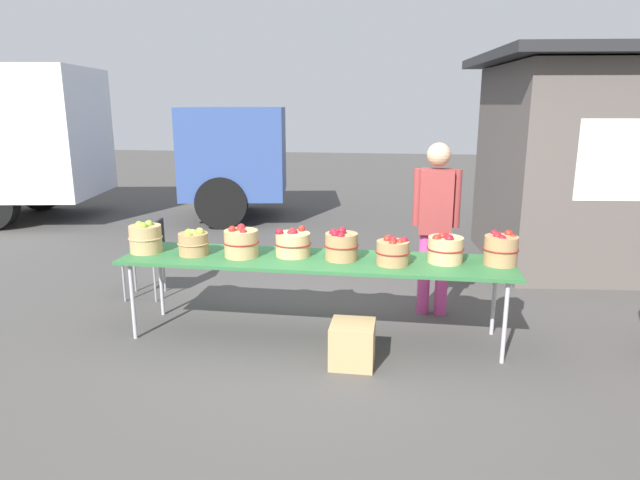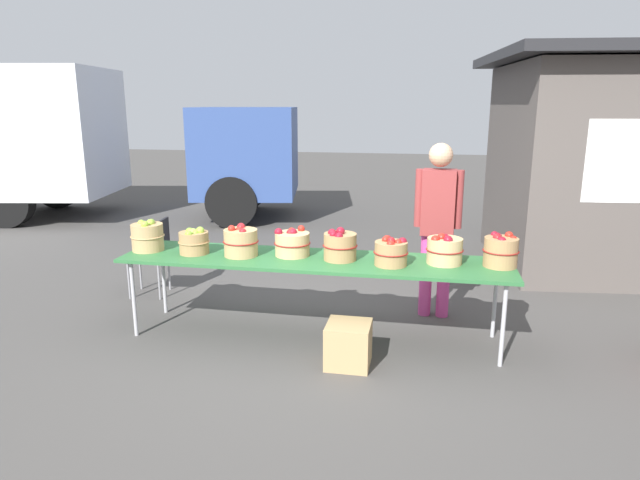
{
  "view_description": "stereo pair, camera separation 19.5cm",
  "coord_description": "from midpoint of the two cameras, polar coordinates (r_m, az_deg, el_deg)",
  "views": [
    {
      "loc": [
        0.78,
        -4.72,
        2.1
      ],
      "look_at": [
        0.0,
        0.3,
        0.85
      ],
      "focal_mm": 31.05,
      "sensor_mm": 36.0,
      "label": 1
    },
    {
      "loc": [
        0.97,
        -4.69,
        2.1
      ],
      "look_at": [
        0.0,
        0.3,
        0.85
      ],
      "focal_mm": 31.05,
      "sensor_mm": 36.0,
      "label": 2
    }
  ],
  "objects": [
    {
      "name": "food_kiosk",
      "position": [
        8.21,
        27.36,
        7.29
      ],
      "size": [
        3.78,
        3.24,
        2.74
      ],
      "rotation": [
        0.0,
        0.0,
        0.1
      ],
      "color": "#59514C",
      "rests_on": "ground"
    },
    {
      "name": "apple_basket_red_0",
      "position": [
        5.08,
        -9.22,
        -0.26
      ],
      "size": [
        0.33,
        0.33,
        0.29
      ],
      "color": "tan",
      "rests_on": "market_table"
    },
    {
      "name": "apple_basket_red_4",
      "position": [
        4.93,
        11.68,
        -0.88
      ],
      "size": [
        0.32,
        0.32,
        0.27
      ],
      "color": "tan",
      "rests_on": "market_table"
    },
    {
      "name": "apple_basket_green_0",
      "position": [
        5.45,
        -18.51,
        0.2
      ],
      "size": [
        0.31,
        0.31,
        0.3
      ],
      "color": "tan",
      "rests_on": "market_table"
    },
    {
      "name": "apple_basket_red_1",
      "position": [
        5.05,
        -3.92,
        -0.36
      ],
      "size": [
        0.34,
        0.34,
        0.26
      ],
      "color": "tan",
      "rests_on": "market_table"
    },
    {
      "name": "folding_chair",
      "position": [
        6.42,
        -18.05,
        -1.25
      ],
      "size": [
        0.45,
        0.45,
        0.86
      ],
      "rotation": [
        0.0,
        0.0,
        4.85
      ],
      "color": "black",
      "rests_on": "ground"
    },
    {
      "name": "apple_basket_green_1",
      "position": [
        5.23,
        -13.96,
        -0.25
      ],
      "size": [
        0.29,
        0.29,
        0.26
      ],
      "color": "#A87F51",
      "rests_on": "market_table"
    },
    {
      "name": "vendor_adult",
      "position": [
        5.57,
        10.88,
        2.45
      ],
      "size": [
        0.46,
        0.25,
        1.74
      ],
      "rotation": [
        0.0,
        0.0,
        3.08
      ],
      "color": "#CC3F8C",
      "rests_on": "ground"
    },
    {
      "name": "market_table",
      "position": [
        4.98,
        -1.65,
        -2.29
      ],
      "size": [
        3.5,
        0.76,
        0.75
      ],
      "color": "#2D6B38",
      "rests_on": "ground"
    },
    {
      "name": "apple_basket_red_3",
      "position": [
        4.8,
        6.37,
        -1.16
      ],
      "size": [
        0.3,
        0.3,
        0.25
      ],
      "color": "#A87F51",
      "rests_on": "market_table"
    },
    {
      "name": "box_truck",
      "position": [
        11.56,
        -27.48,
        9.25
      ],
      "size": [
        7.96,
        3.52,
        2.75
      ],
      "rotation": [
        0.0,
        0.0,
        0.18
      ],
      "color": "silver",
      "rests_on": "ground"
    },
    {
      "name": "apple_basket_red_5",
      "position": [
        4.98,
        17.08,
        -0.9
      ],
      "size": [
        0.3,
        0.3,
        0.29
      ],
      "color": "#A87F51",
      "rests_on": "market_table"
    },
    {
      "name": "produce_crate",
      "position": [
        4.64,
        2.14,
        -10.66
      ],
      "size": [
        0.36,
        0.36,
        0.36
      ],
      "primitive_type": "cube",
      "color": "tan",
      "rests_on": "ground"
    },
    {
      "name": "ground_plane",
      "position": [
        5.23,
        -1.59,
        -9.88
      ],
      "size": [
        40.0,
        40.0,
        0.0
      ],
      "primitive_type": "plane",
      "color": "#474442"
    },
    {
      "name": "apple_basket_red_2",
      "position": [
        4.91,
        1.07,
        -0.54
      ],
      "size": [
        0.31,
        0.31,
        0.3
      ],
      "color": "#A87F51",
      "rests_on": "market_table"
    }
  ]
}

